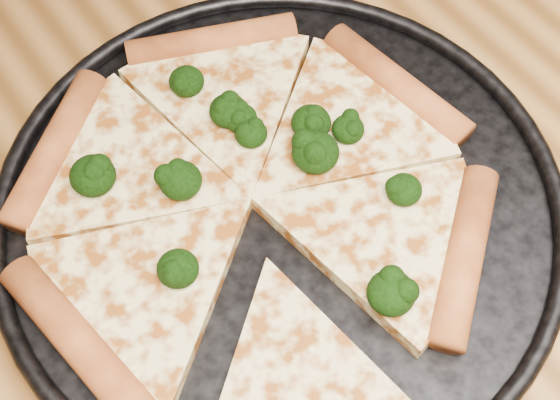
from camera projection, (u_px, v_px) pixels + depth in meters
dining_table at (408, 375)px, 0.59m from camera, size 1.20×0.90×0.75m
pizza_pan at (280, 206)px, 0.55m from camera, size 0.40×0.40×0.02m
pizza at (254, 210)px, 0.54m from camera, size 0.34×0.39×0.03m
broccoli_florets at (255, 168)px, 0.55m from camera, size 0.20×0.25×0.03m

